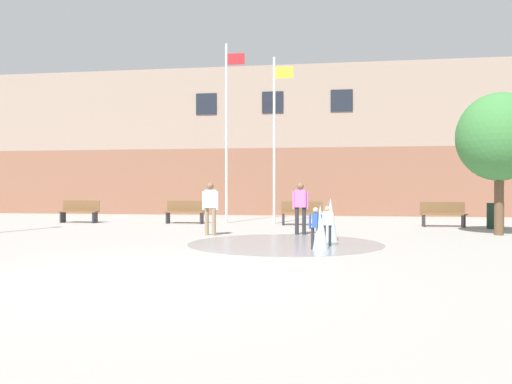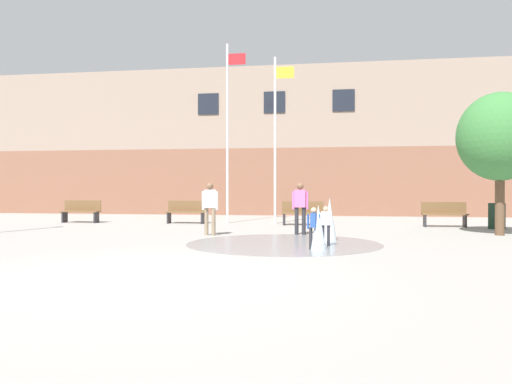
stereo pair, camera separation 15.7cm
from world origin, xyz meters
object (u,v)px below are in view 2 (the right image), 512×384
(park_bench_under_left_flagpole, at_px, (186,211))
(flagpole_left, at_px, (228,128))
(park_bench_far_left, at_px, (81,211))
(flagpole_right, at_px, (276,135))
(child_running, at_px, (326,223))
(adult_in_red, at_px, (300,204))
(park_bench_center, at_px, (302,213))
(park_bench_under_right_flagpole, at_px, (444,214))
(child_with_pink_shirt, at_px, (314,225))
(adult_near_bench, at_px, (210,204))
(street_tree_near_building, at_px, (500,137))
(trash_can, at_px, (497,216))

(park_bench_under_left_flagpole, distance_m, flagpole_left, 3.79)
(park_bench_far_left, distance_m, flagpole_right, 8.59)
(flagpole_right, bearing_deg, flagpole_left, 180.00)
(child_running, distance_m, adult_in_red, 3.04)
(park_bench_center, relative_size, flagpole_right, 0.24)
(park_bench_under_right_flagpole, bearing_deg, flagpole_left, 175.34)
(park_bench_far_left, relative_size, child_with_pink_shirt, 1.62)
(park_bench_far_left, distance_m, adult_near_bench, 7.99)
(adult_near_bench, distance_m, street_tree_near_building, 9.00)
(child_with_pink_shirt, distance_m, child_running, 0.79)
(park_bench_far_left, height_order, park_bench_under_left_flagpole, same)
(adult_in_red, height_order, street_tree_near_building, street_tree_near_building)
(park_bench_under_right_flagpole, xyz_separation_m, trash_can, (1.62, -0.65, -0.03))
(street_tree_near_building, bearing_deg, park_bench_under_right_flagpole, 107.03)
(child_running, bearing_deg, park_bench_under_right_flagpole, -124.29)
(flagpole_right, bearing_deg, adult_in_red, -74.27)
(park_bench_center, distance_m, adult_near_bench, 5.17)
(park_bench_under_right_flagpole, xyz_separation_m, adult_in_red, (-5.02, -3.85, 0.45))
(park_bench_under_right_flagpole, distance_m, flagpole_left, 8.94)
(flagpole_right, bearing_deg, street_tree_near_building, -27.56)
(park_bench_far_left, distance_m, child_running, 12.15)
(park_bench_under_right_flagpole, distance_m, adult_near_bench, 8.92)
(adult_near_bench, bearing_deg, trash_can, -176.43)
(park_bench_under_left_flagpole, distance_m, adult_near_bench, 5.21)
(flagpole_right, bearing_deg, trash_can, -9.50)
(park_bench_far_left, relative_size, flagpole_right, 0.24)
(park_bench_center, xyz_separation_m, child_with_pink_shirt, (0.73, -7.51, 0.10))
(park_bench_center, xyz_separation_m, child_running, (0.99, -6.77, 0.10))
(adult_in_red, bearing_deg, park_bench_far_left, -19.08)
(child_with_pink_shirt, relative_size, flagpole_left, 0.14)
(park_bench_under_right_flagpole, bearing_deg, park_bench_center, 179.74)
(park_bench_under_left_flagpole, bearing_deg, street_tree_near_building, -17.16)
(flagpole_right, distance_m, trash_can, 8.60)
(adult_near_bench, relative_size, flagpole_right, 0.24)
(park_bench_far_left, height_order, trash_can, park_bench_far_left)
(park_bench_far_left, relative_size, street_tree_near_building, 0.37)
(street_tree_near_building, bearing_deg, trash_can, 74.89)
(park_bench_center, xyz_separation_m, trash_can, (6.81, -0.68, -0.03))
(child_with_pink_shirt, xyz_separation_m, adult_in_red, (-0.56, 3.64, 0.35))
(adult_near_bench, distance_m, trash_can, 10.09)
(flagpole_left, bearing_deg, trash_can, -7.64)
(park_bench_far_left, xyz_separation_m, child_with_pink_shirt, (9.82, -7.51, 0.10))
(child_with_pink_shirt, distance_m, adult_in_red, 3.70)
(park_bench_center, bearing_deg, adult_in_red, -87.47)
(park_bench_under_right_flagpole, distance_m, trash_can, 1.74)
(park_bench_under_right_flagpole, xyz_separation_m, flagpole_right, (-6.30, 0.67, 3.08))
(trash_can, distance_m, street_tree_near_building, 3.58)
(flagpole_right, relative_size, street_tree_near_building, 1.54)
(park_bench_center, xyz_separation_m, adult_in_red, (0.17, -3.87, 0.45))
(park_bench_center, height_order, park_bench_under_right_flagpole, same)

